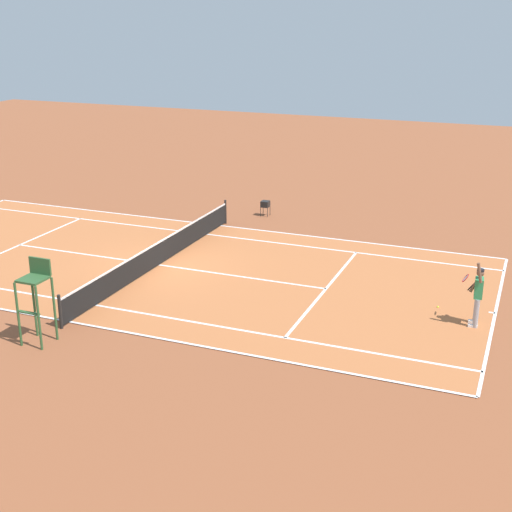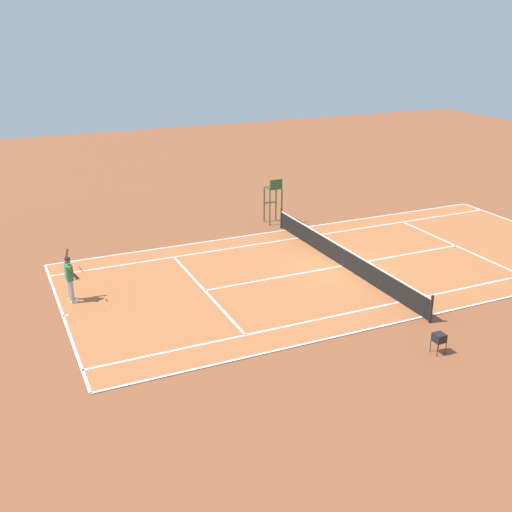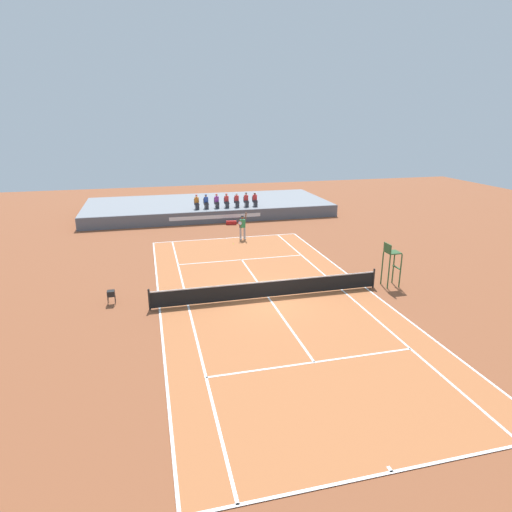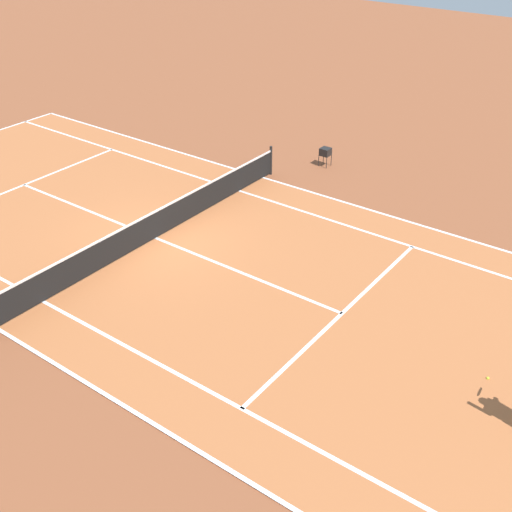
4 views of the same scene
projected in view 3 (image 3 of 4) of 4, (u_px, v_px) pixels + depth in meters
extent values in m
plane|color=brown|center=(268.00, 298.00, 22.27)|extent=(80.00, 80.00, 0.00)
cube|color=#B76638|center=(268.00, 298.00, 22.26)|extent=(10.98, 23.78, 0.02)
cube|color=white|center=(226.00, 238.00, 33.24)|extent=(10.98, 0.10, 0.01)
cube|color=white|center=(392.00, 472.00, 11.28)|extent=(10.98, 0.10, 0.01)
cube|color=white|center=(160.00, 308.00, 20.98)|extent=(0.10, 23.78, 0.01)
cube|color=white|center=(365.00, 288.00, 23.54)|extent=(0.10, 23.78, 0.01)
cube|color=white|center=(188.00, 305.00, 21.30)|extent=(0.10, 23.78, 0.01)
cube|color=white|center=(342.00, 290.00, 23.22)|extent=(0.10, 23.78, 0.01)
cube|color=white|center=(242.00, 260.00, 28.17)|extent=(8.22, 0.10, 0.01)
cube|color=white|center=(314.00, 362.00, 16.35)|extent=(8.22, 0.10, 0.01)
cube|color=white|center=(268.00, 297.00, 22.26)|extent=(0.10, 12.80, 0.01)
cube|color=white|center=(227.00, 238.00, 33.15)|extent=(0.10, 0.20, 0.01)
cube|color=white|center=(390.00, 469.00, 11.37)|extent=(0.10, 0.20, 0.01)
cylinder|color=black|center=(149.00, 300.00, 20.72)|extent=(0.10, 0.10, 1.07)
cylinder|color=black|center=(374.00, 278.00, 23.49)|extent=(0.10, 0.10, 1.07)
cube|color=black|center=(268.00, 289.00, 22.12)|extent=(11.78, 0.02, 0.84)
cube|color=white|center=(269.00, 281.00, 21.99)|extent=(11.78, 0.03, 0.06)
cube|color=#565B66|center=(216.00, 217.00, 37.88)|extent=(22.97, 0.24, 1.08)
cube|color=silver|center=(216.00, 217.00, 37.75)|extent=(8.04, 0.01, 0.32)
cube|color=gray|center=(208.00, 207.00, 42.40)|extent=(22.97, 9.55, 1.08)
cube|color=#474C56|center=(197.00, 204.00, 38.46)|extent=(0.44, 0.44, 0.06)
cube|color=#474C56|center=(196.00, 201.00, 38.57)|extent=(0.44, 0.06, 0.44)
cylinder|color=#4C4C51|center=(199.00, 207.00, 38.43)|extent=(0.04, 0.04, 0.38)
cylinder|color=#4C4C51|center=(195.00, 207.00, 38.35)|extent=(0.04, 0.04, 0.38)
cube|color=#2D2D33|center=(197.00, 204.00, 38.34)|extent=(0.34, 0.44, 0.16)
cube|color=#2D2D33|center=(197.00, 207.00, 38.24)|extent=(0.30, 0.14, 0.44)
cube|color=orange|center=(197.00, 200.00, 38.40)|extent=(0.36, 0.22, 0.52)
sphere|color=beige|center=(196.00, 196.00, 38.29)|extent=(0.20, 0.20, 0.20)
cylinder|color=red|center=(196.00, 195.00, 38.26)|extent=(0.19, 0.19, 0.05)
cube|color=#474C56|center=(206.00, 204.00, 38.66)|extent=(0.44, 0.44, 0.06)
cube|color=#474C56|center=(206.00, 201.00, 38.77)|extent=(0.44, 0.06, 0.44)
cylinder|color=#4C4C51|center=(209.00, 207.00, 38.63)|extent=(0.04, 0.04, 0.38)
cylinder|color=#4C4C51|center=(205.00, 207.00, 38.54)|extent=(0.04, 0.04, 0.38)
cube|color=#2D2D33|center=(206.00, 203.00, 38.54)|extent=(0.34, 0.44, 0.16)
cube|color=#2D2D33|center=(207.00, 207.00, 38.44)|extent=(0.30, 0.14, 0.44)
cube|color=#2D4CA8|center=(206.00, 200.00, 38.60)|extent=(0.36, 0.22, 0.52)
sphere|color=#A37556|center=(206.00, 196.00, 38.49)|extent=(0.20, 0.20, 0.20)
cylinder|color=#2D4CA8|center=(206.00, 195.00, 38.46)|extent=(0.19, 0.19, 0.05)
cube|color=#474C56|center=(217.00, 204.00, 38.88)|extent=(0.44, 0.44, 0.06)
cube|color=#474C56|center=(216.00, 200.00, 38.99)|extent=(0.44, 0.06, 0.44)
cylinder|color=#4C4C51|center=(219.00, 206.00, 38.85)|extent=(0.04, 0.04, 0.38)
cylinder|color=#4C4C51|center=(215.00, 206.00, 38.77)|extent=(0.04, 0.04, 0.38)
cube|color=#2D2D33|center=(217.00, 203.00, 38.76)|extent=(0.34, 0.44, 0.16)
cube|color=#2D2D33|center=(217.00, 206.00, 38.66)|extent=(0.30, 0.14, 0.44)
cube|color=purple|center=(217.00, 199.00, 38.82)|extent=(0.36, 0.22, 0.52)
sphere|color=beige|center=(216.00, 195.00, 38.71)|extent=(0.20, 0.20, 0.20)
cylinder|color=red|center=(216.00, 194.00, 38.68)|extent=(0.19, 0.19, 0.05)
cube|color=#474C56|center=(227.00, 203.00, 39.09)|extent=(0.44, 0.44, 0.06)
cube|color=#474C56|center=(226.00, 200.00, 39.20)|extent=(0.44, 0.06, 0.44)
cylinder|color=#4C4C51|center=(229.00, 206.00, 39.06)|extent=(0.04, 0.04, 0.38)
cylinder|color=#4C4C51|center=(225.00, 206.00, 38.98)|extent=(0.04, 0.04, 0.38)
cube|color=#2D2D33|center=(227.00, 202.00, 38.97)|extent=(0.34, 0.44, 0.16)
cube|color=#2D2D33|center=(227.00, 206.00, 38.87)|extent=(0.30, 0.14, 0.44)
cube|color=red|center=(226.00, 199.00, 39.03)|extent=(0.36, 0.22, 0.52)
sphere|color=tan|center=(226.00, 195.00, 38.92)|extent=(0.20, 0.20, 0.20)
cylinder|color=red|center=(226.00, 194.00, 38.89)|extent=(0.19, 0.19, 0.05)
cube|color=#474C56|center=(237.00, 203.00, 39.31)|extent=(0.44, 0.44, 0.06)
cube|color=#474C56|center=(236.00, 200.00, 39.42)|extent=(0.44, 0.06, 0.44)
cylinder|color=#4C4C51|center=(239.00, 205.00, 39.28)|extent=(0.04, 0.04, 0.38)
cylinder|color=#4C4C51|center=(235.00, 205.00, 39.20)|extent=(0.04, 0.04, 0.38)
cube|color=#2D2D33|center=(237.00, 202.00, 39.19)|extent=(0.34, 0.44, 0.16)
cube|color=#2D2D33|center=(237.00, 205.00, 39.09)|extent=(0.30, 0.14, 0.44)
cube|color=red|center=(237.00, 198.00, 39.25)|extent=(0.36, 0.22, 0.52)
sphere|color=beige|center=(237.00, 194.00, 39.14)|extent=(0.20, 0.20, 0.20)
cylinder|color=white|center=(237.00, 193.00, 39.11)|extent=(0.19, 0.19, 0.05)
cube|color=#474C56|center=(246.00, 202.00, 39.52)|extent=(0.44, 0.44, 0.06)
cube|color=#474C56|center=(246.00, 199.00, 39.62)|extent=(0.44, 0.06, 0.44)
cylinder|color=#4C4C51|center=(249.00, 205.00, 39.48)|extent=(0.04, 0.04, 0.38)
cylinder|color=#4C4C51|center=(245.00, 205.00, 39.40)|extent=(0.04, 0.04, 0.38)
cube|color=#2D2D33|center=(247.00, 202.00, 39.40)|extent=(0.34, 0.44, 0.16)
cube|color=#2D2D33|center=(247.00, 205.00, 39.30)|extent=(0.30, 0.14, 0.44)
cube|color=red|center=(246.00, 198.00, 39.46)|extent=(0.36, 0.22, 0.52)
sphere|color=beige|center=(246.00, 194.00, 39.35)|extent=(0.20, 0.20, 0.20)
cylinder|color=black|center=(246.00, 193.00, 39.32)|extent=(0.19, 0.19, 0.05)
cube|color=#474C56|center=(255.00, 202.00, 39.71)|extent=(0.44, 0.44, 0.06)
cube|color=#474C56|center=(254.00, 199.00, 39.82)|extent=(0.44, 0.06, 0.44)
cylinder|color=#4C4C51|center=(257.00, 204.00, 39.68)|extent=(0.04, 0.04, 0.38)
cylinder|color=#4C4C51|center=(254.00, 205.00, 39.59)|extent=(0.04, 0.04, 0.38)
cube|color=#2D2D33|center=(255.00, 201.00, 39.59)|extent=(0.34, 0.44, 0.16)
cube|color=#2D2D33|center=(256.00, 204.00, 39.49)|extent=(0.30, 0.14, 0.44)
cube|color=red|center=(255.00, 198.00, 39.65)|extent=(0.36, 0.22, 0.52)
sphere|color=brown|center=(255.00, 194.00, 39.54)|extent=(0.20, 0.20, 0.20)
cylinder|color=white|center=(255.00, 193.00, 39.51)|extent=(0.19, 0.19, 0.05)
cylinder|color=#9E9EA3|center=(245.00, 233.00, 32.96)|extent=(0.15, 0.15, 0.92)
cylinder|color=#9E9EA3|center=(241.00, 233.00, 32.86)|extent=(0.15, 0.15, 0.92)
cube|color=white|center=(245.00, 238.00, 33.03)|extent=(0.14, 0.29, 0.10)
cube|color=white|center=(241.00, 239.00, 32.93)|extent=(0.14, 0.29, 0.10)
cube|color=#2D8C51|center=(242.00, 224.00, 32.68)|extent=(0.42, 0.27, 0.60)
sphere|color=brown|center=(242.00, 217.00, 32.54)|extent=(0.22, 0.22, 0.22)
cylinder|color=black|center=(242.00, 216.00, 32.51)|extent=(0.21, 0.21, 0.06)
cylinder|color=brown|center=(246.00, 216.00, 32.56)|extent=(0.11, 0.22, 0.61)
cylinder|color=brown|center=(240.00, 224.00, 32.50)|extent=(0.12, 0.33, 0.56)
cylinder|color=black|center=(240.00, 226.00, 32.42)|extent=(0.05, 0.19, 0.25)
torus|color=red|center=(240.00, 223.00, 32.17)|extent=(0.32, 0.22, 0.26)
cylinder|color=silver|center=(240.00, 223.00, 32.17)|extent=(0.28, 0.18, 0.22)
sphere|color=#D1E533|center=(233.00, 244.00, 31.68)|extent=(0.07, 0.07, 0.07)
cylinder|color=#2D562D|center=(393.00, 267.00, 24.00)|extent=(0.07, 0.07, 1.90)
cylinder|color=#2D562D|center=(400.00, 271.00, 23.36)|extent=(0.07, 0.07, 1.90)
cylinder|color=#2D562D|center=(382.00, 268.00, 23.84)|extent=(0.07, 0.07, 1.90)
cylinder|color=#2D562D|center=(389.00, 272.00, 23.19)|extent=(0.07, 0.07, 1.90)
cube|color=#2D562D|center=(393.00, 252.00, 23.30)|extent=(0.70, 0.70, 0.06)
cube|color=#2D562D|center=(388.00, 248.00, 23.14)|extent=(0.06, 0.70, 0.48)
cube|color=#2D562D|center=(396.00, 267.00, 23.64)|extent=(0.10, 0.70, 0.04)
cube|color=red|center=(231.00, 223.00, 37.54)|extent=(0.88, 0.45, 0.32)
cylinder|color=red|center=(226.00, 223.00, 37.51)|extent=(0.11, 0.33, 0.32)
cylinder|color=red|center=(236.00, 223.00, 37.57)|extent=(0.11, 0.33, 0.32)
cube|color=black|center=(111.00, 293.00, 21.38)|extent=(0.36, 0.36, 0.28)
cylinder|color=black|center=(108.00, 302.00, 21.29)|extent=(0.02, 0.02, 0.42)
cylinder|color=black|center=(115.00, 301.00, 21.37)|extent=(0.02, 0.02, 0.42)
cylinder|color=black|center=(108.00, 299.00, 21.60)|extent=(0.02, 0.02, 0.42)
cylinder|color=black|center=(115.00, 298.00, 21.68)|extent=(0.02, 0.02, 0.42)
ellipsoid|color=#D1E533|center=(111.00, 292.00, 21.35)|extent=(0.30, 0.30, 0.12)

